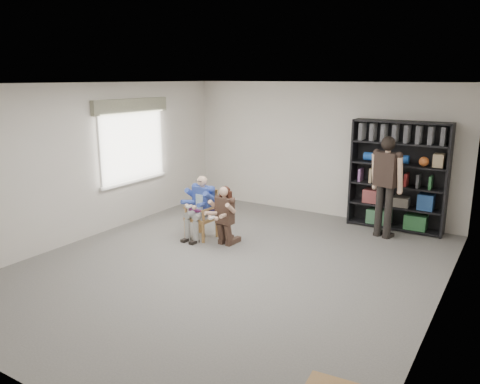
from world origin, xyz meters
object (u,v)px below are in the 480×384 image
Objects in this scene: seated_man at (201,207)px; standing_man at (385,188)px; armchair at (201,214)px; bookshelf at (398,176)px; kneeling_woman at (224,216)px.

standing_man is at bearing 36.59° from seated_man.
armchair is 0.43× the size of bookshelf.
bookshelf is (2.89, 2.43, 0.46)m from seated_man.
standing_man reaches higher than seated_man.
seated_man is 1.09× the size of kneeling_woman.
kneeling_woman is 2.98m from standing_man.
standing_man is at bearing 44.62° from kneeling_woman.
kneeling_woman is 3.48m from bookshelf.
bookshelf is at bearing 51.89° from kneeling_woman.
bookshelf reaches higher than armchair.
bookshelf is at bearing 100.63° from standing_man.
seated_man is 3.80m from bookshelf.
seated_man is 0.56× the size of bookshelf.
armchair is 3.82m from bookshelf.
armchair is 0.48× the size of standing_man.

